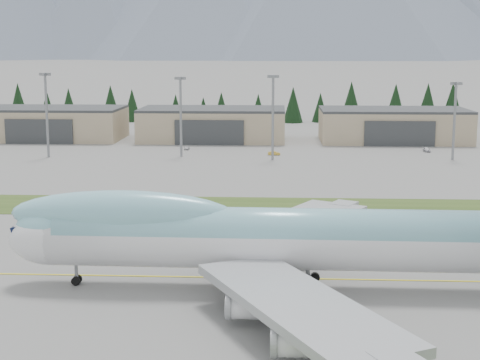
# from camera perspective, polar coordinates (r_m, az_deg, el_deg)

# --- Properties ---
(ground) EXTENTS (7000.00, 7000.00, 0.00)m
(ground) POSITION_cam_1_polar(r_m,az_deg,el_deg) (99.70, -1.13, -7.58)
(ground) COLOR slate
(ground) RESTS_ON ground
(grass_strip_far) EXTENTS (400.00, 18.00, 0.08)m
(grass_strip_far) POSITION_cam_1_polar(r_m,az_deg,el_deg) (143.14, 0.16, -2.09)
(grass_strip_far) COLOR #32491A
(grass_strip_far) RESTS_ON ground
(taxiway_line_main) EXTENTS (400.00, 0.40, 0.02)m
(taxiway_line_main) POSITION_cam_1_polar(r_m,az_deg,el_deg) (99.70, -1.13, -7.58)
(taxiway_line_main) COLOR yellow
(taxiway_line_main) RESTS_ON ground
(boeing_747_freighter) EXTENTS (77.74, 67.70, 20.65)m
(boeing_747_freighter) POSITION_cam_1_polar(r_m,az_deg,el_deg) (93.50, 2.63, -4.46)
(boeing_747_freighter) COLOR white
(boeing_747_freighter) RESTS_ON ground
(hangar_left) EXTENTS (48.00, 26.60, 10.80)m
(hangar_left) POSITION_cam_1_polar(r_m,az_deg,el_deg) (257.61, -14.44, 4.29)
(hangar_left) COLOR tan
(hangar_left) RESTS_ON ground
(hangar_center) EXTENTS (48.00, 26.60, 10.80)m
(hangar_center) POSITION_cam_1_polar(r_m,az_deg,el_deg) (246.84, -2.12, 4.36)
(hangar_center) COLOR tan
(hangar_center) RESTS_ON ground
(hangar_right) EXTENTS (48.00, 26.60, 10.80)m
(hangar_right) POSITION_cam_1_polar(r_m,az_deg,el_deg) (248.81, 11.81, 4.20)
(hangar_right) COLOR tan
(hangar_right) RESTS_ON ground
(floodlight_masts) EXTENTS (116.52, 8.16, 23.71)m
(floodlight_masts) POSITION_cam_1_polar(r_m,az_deg,el_deg) (204.53, -0.45, 6.11)
(floodlight_masts) COLOR gray
(floodlight_masts) RESTS_ON ground
(service_vehicle_a) EXTENTS (1.43, 3.24, 1.09)m
(service_vehicle_a) POSITION_cam_1_polar(r_m,az_deg,el_deg) (224.17, -4.14, 2.36)
(service_vehicle_a) COLOR silver
(service_vehicle_a) RESTS_ON ground
(service_vehicle_b) EXTENTS (3.62, 1.39, 1.18)m
(service_vehicle_b) POSITION_cam_1_polar(r_m,az_deg,el_deg) (212.40, 2.66, 1.94)
(service_vehicle_b) COLOR gold
(service_vehicle_b) RESTS_ON ground
(service_vehicle_c) EXTENTS (1.93, 4.33, 1.23)m
(service_vehicle_c) POSITION_cam_1_polar(r_m,az_deg,el_deg) (226.13, 14.28, 2.14)
(service_vehicle_c) COLOR silver
(service_vehicle_c) RESTS_ON ground
(conifer_belt) EXTENTS (272.67, 16.78, 16.87)m
(conifer_belt) POSITION_cam_1_polar(r_m,az_deg,el_deg) (307.08, 2.48, 5.87)
(conifer_belt) COLOR black
(conifer_belt) RESTS_ON ground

